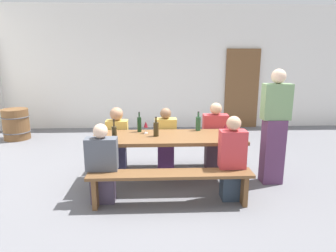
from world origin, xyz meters
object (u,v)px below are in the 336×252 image
(bench_near, at_px, (170,179))
(seated_guest_far_2, at_px, (215,139))
(wine_bottle_0, at_px, (198,123))
(seated_guest_near_1, at_px, (232,160))
(standing_host, at_px, (274,129))
(seated_guest_far_1, at_px, (166,141))
(wine_glass_0, at_px, (146,125))
(seated_guest_far_0, at_px, (118,141))
(wine_bottle_1, at_px, (156,129))
(bench_far, at_px, (166,147))
(wooden_door, at_px, (242,89))
(wine_barrel, at_px, (16,124))
(tasting_table, at_px, (168,141))
(wine_bottle_2, at_px, (139,124))
(seated_guest_near_0, at_px, (102,166))
(wine_glass_2, at_px, (225,127))
(wine_glass_1, at_px, (97,130))
(wine_bottle_3, at_px, (114,134))

(bench_near, height_order, seated_guest_far_2, seated_guest_far_2)
(wine_bottle_0, relative_size, seated_guest_far_2, 0.26)
(seated_guest_near_1, bearing_deg, standing_host, -55.42)
(seated_guest_near_1, distance_m, seated_guest_far_1, 1.39)
(wine_glass_0, height_order, seated_guest_far_0, seated_guest_far_0)
(wine_bottle_1, bearing_deg, seated_guest_near_1, -28.24)
(bench_far, relative_size, wine_bottle_0, 6.96)
(wooden_door, relative_size, wine_barrel, 2.94)
(bench_near, distance_m, seated_guest_near_1, 0.86)
(seated_guest_near_1, bearing_deg, wine_bottle_1, 61.76)
(tasting_table, height_order, seated_guest_far_1, seated_guest_far_1)
(wine_glass_0, distance_m, seated_guest_far_0, 0.71)
(bench_far, relative_size, wine_bottle_2, 6.73)
(wine_bottle_2, relative_size, seated_guest_near_0, 0.30)
(wine_glass_2, height_order, standing_host, standing_host)
(wooden_door, xyz_separation_m, wine_bottle_2, (-2.58, -3.38, -0.18))
(tasting_table, bearing_deg, wooden_door, 59.53)
(wine_glass_1, bearing_deg, seated_guest_near_0, -73.17)
(wine_glass_2, relative_size, seated_guest_far_2, 0.14)
(wooden_door, distance_m, bench_near, 4.90)
(wooden_door, relative_size, tasting_table, 0.94)
(bench_far, bearing_deg, wine_barrel, 150.27)
(wooden_door, height_order, bench_far, wooden_door)
(wooden_door, height_order, wine_bottle_0, wooden_door)
(wine_bottle_3, bearing_deg, wine_bottle_1, 29.24)
(wine_glass_1, xyz_separation_m, seated_guest_far_0, (0.21, 0.63, -0.34))
(bench_far, bearing_deg, wine_glass_0, -122.28)
(wine_bottle_0, relative_size, wine_bottle_3, 0.93)
(bench_far, relative_size, wine_bottle_1, 7.26)
(seated_guest_far_2, bearing_deg, wine_glass_2, 5.19)
(wine_bottle_3, distance_m, seated_guest_near_0, 0.46)
(wine_bottle_1, distance_m, seated_guest_near_0, 0.97)
(seated_guest_far_2, bearing_deg, bench_far, -100.38)
(seated_guest_near_1, bearing_deg, seated_guest_far_0, 56.39)
(standing_host, bearing_deg, seated_guest_far_1, -19.66)
(wine_bottle_0, bearing_deg, wine_glass_2, -36.59)
(seated_guest_near_0, relative_size, wine_barrel, 1.49)
(wine_glass_2, xyz_separation_m, seated_guest_near_1, (-0.04, -0.59, -0.31))
(wooden_door, bearing_deg, wine_bottle_0, -116.37)
(tasting_table, distance_m, wine_bottle_3, 0.84)
(bench_far, bearing_deg, wooden_door, 53.96)
(wine_glass_0, bearing_deg, wine_glass_1, -159.69)
(seated_guest_near_0, relative_size, seated_guest_far_0, 0.98)
(wooden_door, bearing_deg, seated_guest_far_2, -113.20)
(seated_guest_far_1, distance_m, standing_host, 1.74)
(wine_bottle_1, height_order, wine_glass_1, wine_bottle_1)
(wooden_door, xyz_separation_m, wine_bottle_3, (-2.89, -3.98, -0.18))
(wine_glass_1, bearing_deg, bench_near, -30.75)
(wine_glass_1, relative_size, standing_host, 0.10)
(tasting_table, relative_size, wine_glass_2, 13.99)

